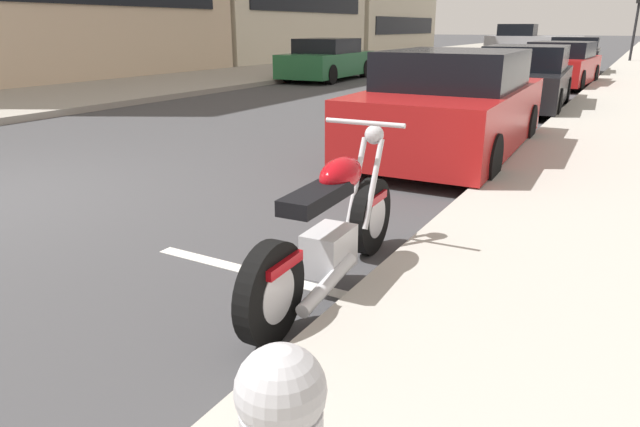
{
  "coord_description": "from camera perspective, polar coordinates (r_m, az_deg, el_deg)",
  "views": [
    {
      "loc": [
        -3.11,
        -5.97,
        1.76
      ],
      "look_at": [
        -0.03,
        -4.21,
        0.57
      ],
      "focal_mm": 31.52,
      "sensor_mm": 36.0,
      "label": 1
    }
  ],
  "objects": [
    {
      "name": "sidewalk_far_curb",
      "position": [
        19.93,
        -11.01,
        13.27
      ],
      "size": [
        120.0,
        5.0,
        0.14
      ],
      "primitive_type": "cube",
      "color": "gray",
      "rests_on": "ground"
    },
    {
      "name": "parking_stall_stripe",
      "position": [
        4.18,
        -4.61,
        -6.46
      ],
      "size": [
        0.12,
        2.2,
        0.01
      ],
      "primitive_type": "cube",
      "color": "silver",
      "rests_on": "ground"
    },
    {
      "name": "parked_motorcycle",
      "position": [
        3.85,
        1.15,
        -1.86
      ],
      "size": [
        2.15,
        0.62,
        1.11
      ],
      "rotation": [
        0.0,
        0.0,
        0.05
      ],
      "color": "black",
      "rests_on": "ground"
    },
    {
      "name": "parked_car_at_intersection",
      "position": [
        8.17,
        13.22,
        10.45
      ],
      "size": [
        4.24,
        1.98,
        1.46
      ],
      "rotation": [
        0.0,
        0.0,
        0.03
      ],
      "color": "#AD1919",
      "rests_on": "ground"
    },
    {
      "name": "parked_car_second_in_row",
      "position": [
        13.62,
        20.01,
        12.68
      ],
      "size": [
        4.26,
        2.01,
        1.37
      ],
      "rotation": [
        0.0,
        0.0,
        0.06
      ],
      "color": "black",
      "rests_on": "ground"
    },
    {
      "name": "parked_car_behind_motorcycle",
      "position": [
        19.05,
        23.2,
        13.66
      ],
      "size": [
        4.13,
        1.98,
        1.33
      ],
      "rotation": [
        0.0,
        0.0,
        -0.05
      ],
      "color": "#AD1919",
      "rests_on": "ground"
    },
    {
      "name": "parked_car_far_down_curb",
      "position": [
        24.39,
        24.38,
        14.29
      ],
      "size": [
        4.32,
        1.98,
        1.39
      ],
      "rotation": [
        0.0,
        0.0,
        0.06
      ],
      "color": "black",
      "rests_on": "ground"
    },
    {
      "name": "crossing_truck",
      "position": [
        36.81,
        20.54,
        16.0
      ],
      "size": [
        2.15,
        5.38,
        1.9
      ],
      "rotation": [
        0.0,
        0.0,
        1.6
      ],
      "color": "#B7B7BC",
      "rests_on": "ground"
    },
    {
      "name": "car_opposite_curb",
      "position": [
        20.01,
        0.76,
        15.28
      ],
      "size": [
        4.52,
        2.04,
        1.38
      ],
      "rotation": [
        0.0,
        0.0,
        3.2
      ],
      "color": "#236638",
      "rests_on": "ground"
    },
    {
      "name": "traffic_signal_near_corner",
      "position": [
        33.01,
        29.64,
        17.85
      ],
      "size": [
        0.36,
        0.28,
        3.54
      ],
      "color": "black",
      "rests_on": "sidewalk_near_curb"
    }
  ]
}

